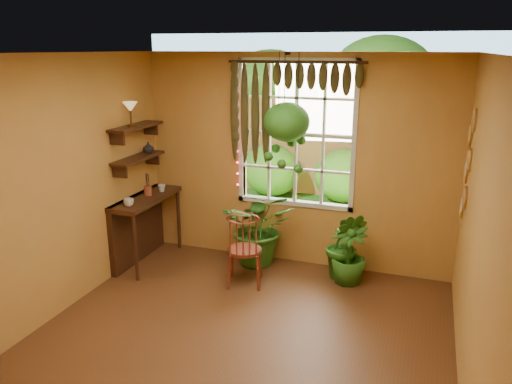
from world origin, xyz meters
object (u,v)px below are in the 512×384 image
Objects in this scene: potted_plant_left at (260,227)px; potted_plant_mid at (345,245)px; counter_ledge at (140,221)px; hanging_basket at (287,126)px; windsor_chair at (244,260)px.

potted_plant_left reaches higher than potted_plant_mid.
hanging_basket reaches higher than counter_ledge.
hanging_basket is at bearing -179.07° from potted_plant_mid.
counter_ledge is 1.58m from windsor_chair.
potted_plant_left is (-0.03, 0.65, 0.19)m from windsor_chair.
hanging_basket reaches higher than windsor_chair.
hanging_basket is (0.37, -0.09, 1.35)m from potted_plant_left.
counter_ledge is 1.09× the size of windsor_chair.
windsor_chair is 1.67m from hanging_basket.
potted_plant_mid is 1.61m from hanging_basket.
counter_ledge is at bearing -164.30° from potted_plant_left.
potted_plant_mid is (2.65, 0.34, -0.12)m from counter_ledge.
counter_ledge is 2.31m from hanging_basket.
potted_plant_mid is (1.10, 0.56, 0.12)m from windsor_chair.
potted_plant_mid is at bearing 0.93° from hanging_basket.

